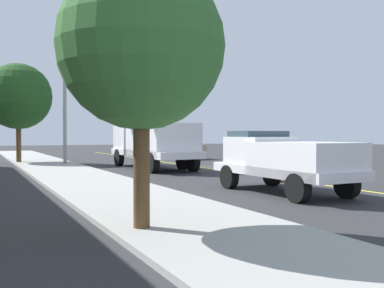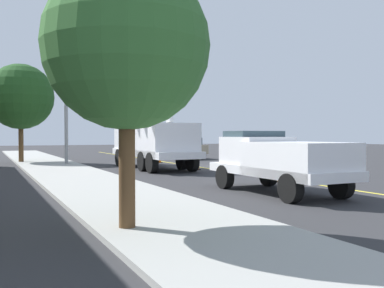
{
  "view_description": "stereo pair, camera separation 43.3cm",
  "coord_description": "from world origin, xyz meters",
  "px_view_note": "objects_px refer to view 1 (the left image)",
  "views": [
    {
      "loc": [
        -23.11,
        11.4,
        1.93
      ],
      "look_at": [
        -0.73,
        0.85,
        1.4
      ],
      "focal_mm": 40.77,
      "sensor_mm": 36.0,
      "label": 1
    },
    {
      "loc": [
        -23.29,
        11.01,
        1.93
      ],
      "look_at": [
        -0.73,
        0.85,
        1.4
      ],
      "focal_mm": 40.77,
      "sensor_mm": 36.0,
      "label": 2
    }
  ],
  "objects_px": {
    "utility_bucket_truck": "(152,140)",
    "traffic_signal_mast": "(70,68)",
    "traffic_cone_mid_rear": "(196,163)",
    "traffic_cone_mid_front": "(282,173)",
    "service_pickup_truck": "(284,159)",
    "traffic_cone_trailing": "(158,157)",
    "passing_minivan": "(182,147)"
  },
  "relations": [
    {
      "from": "utility_bucket_truck",
      "to": "traffic_signal_mast",
      "type": "height_order",
      "value": "traffic_signal_mast"
    },
    {
      "from": "traffic_cone_mid_rear",
      "to": "traffic_signal_mast",
      "type": "bearing_deg",
      "value": 51.7
    },
    {
      "from": "utility_bucket_truck",
      "to": "traffic_signal_mast",
      "type": "bearing_deg",
      "value": 55.6
    },
    {
      "from": "utility_bucket_truck",
      "to": "traffic_cone_mid_front",
      "type": "relative_size",
      "value": 10.74
    },
    {
      "from": "service_pickup_truck",
      "to": "traffic_cone_trailing",
      "type": "relative_size",
      "value": 6.41
    },
    {
      "from": "utility_bucket_truck",
      "to": "traffic_signal_mast",
      "type": "distance_m",
      "value": 6.49
    },
    {
      "from": "utility_bucket_truck",
      "to": "traffic_signal_mast",
      "type": "xyz_separation_m",
      "value": [
        2.77,
        4.05,
        4.25
      ]
    },
    {
      "from": "passing_minivan",
      "to": "traffic_cone_mid_rear",
      "type": "distance_m",
      "value": 11.4
    },
    {
      "from": "service_pickup_truck",
      "to": "passing_minivan",
      "type": "height_order",
      "value": "service_pickup_truck"
    },
    {
      "from": "traffic_cone_mid_rear",
      "to": "traffic_cone_trailing",
      "type": "height_order",
      "value": "traffic_cone_trailing"
    },
    {
      "from": "passing_minivan",
      "to": "traffic_cone_mid_rear",
      "type": "bearing_deg",
      "value": 160.12
    },
    {
      "from": "passing_minivan",
      "to": "traffic_cone_trailing",
      "type": "xyz_separation_m",
      "value": [
        -4.39,
        3.76,
        -0.54
      ]
    },
    {
      "from": "traffic_cone_mid_rear",
      "to": "utility_bucket_truck",
      "type": "bearing_deg",
      "value": 44.62
    },
    {
      "from": "traffic_cone_mid_front",
      "to": "traffic_cone_trailing",
      "type": "xyz_separation_m",
      "value": [
        13.37,
        0.38,
        0.06
      ]
    },
    {
      "from": "service_pickup_truck",
      "to": "utility_bucket_truck",
      "type": "bearing_deg",
      "value": 1.52
    },
    {
      "from": "traffic_cone_mid_front",
      "to": "traffic_signal_mast",
      "type": "bearing_deg",
      "value": 28.73
    },
    {
      "from": "passing_minivan",
      "to": "traffic_signal_mast",
      "type": "height_order",
      "value": "traffic_signal_mast"
    },
    {
      "from": "utility_bucket_truck",
      "to": "passing_minivan",
      "type": "distance_m",
      "value": 10.53
    },
    {
      "from": "traffic_signal_mast",
      "to": "service_pickup_truck",
      "type": "bearing_deg",
      "value": -163.37
    },
    {
      "from": "traffic_cone_mid_rear",
      "to": "traffic_signal_mast",
      "type": "distance_m",
      "value": 9.35
    },
    {
      "from": "passing_minivan",
      "to": "traffic_cone_trailing",
      "type": "distance_m",
      "value": 5.8
    },
    {
      "from": "traffic_cone_mid_front",
      "to": "utility_bucket_truck",
      "type": "bearing_deg",
      "value": 14.93
    },
    {
      "from": "traffic_cone_mid_rear",
      "to": "passing_minivan",
      "type": "bearing_deg",
      "value": -19.88
    },
    {
      "from": "traffic_cone_mid_front",
      "to": "traffic_cone_mid_rear",
      "type": "xyz_separation_m",
      "value": [
        7.06,
        0.49,
        0.01
      ]
    },
    {
      "from": "traffic_cone_mid_front",
      "to": "traffic_signal_mast",
      "type": "relative_size",
      "value": 0.09
    },
    {
      "from": "utility_bucket_truck",
      "to": "traffic_cone_mid_rear",
      "type": "xyz_separation_m",
      "value": [
        -1.93,
        -1.9,
        -1.22
      ]
    },
    {
      "from": "service_pickup_truck",
      "to": "traffic_signal_mast",
      "type": "relative_size",
      "value": 0.67
    },
    {
      "from": "utility_bucket_truck",
      "to": "service_pickup_truck",
      "type": "xyz_separation_m",
      "value": [
        -11.83,
        -0.31,
        -0.49
      ]
    },
    {
      "from": "utility_bucket_truck",
      "to": "passing_minivan",
      "type": "bearing_deg",
      "value": -33.33
    },
    {
      "from": "traffic_cone_mid_front",
      "to": "traffic_cone_trailing",
      "type": "relative_size",
      "value": 0.87
    },
    {
      "from": "service_pickup_truck",
      "to": "traffic_cone_mid_front",
      "type": "bearing_deg",
      "value": -36.23
    },
    {
      "from": "service_pickup_truck",
      "to": "traffic_cone_mid_front",
      "type": "distance_m",
      "value": 3.6
    }
  ]
}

